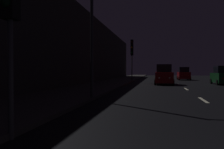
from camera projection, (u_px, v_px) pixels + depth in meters
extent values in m
cube|color=black|center=(177.00, 83.00, 26.21)|extent=(27.66, 84.00, 0.02)
cube|color=#33302D|center=(113.00, 82.00, 27.72)|extent=(4.40, 84.00, 0.15)
cube|color=#2D2B28|center=(84.00, 47.00, 24.73)|extent=(0.80, 63.00, 8.10)
cube|color=beige|center=(203.00, 100.00, 11.39)|extent=(0.16, 2.20, 0.01)
cube|color=beige|center=(186.00, 89.00, 18.20)|extent=(0.16, 2.20, 0.01)
cube|color=beige|center=(179.00, 84.00, 24.40)|extent=(0.16, 2.20, 0.01)
cylinder|color=#38383A|center=(11.00, 80.00, 4.87)|extent=(0.12, 0.12, 2.61)
sphere|color=black|center=(5.00, 2.00, 4.67)|extent=(0.22, 0.22, 0.22)
cylinder|color=#38383A|center=(132.00, 69.00, 27.40)|extent=(0.12, 0.12, 3.35)
cube|color=black|center=(132.00, 48.00, 27.35)|extent=(0.33, 0.36, 1.90)
sphere|color=black|center=(132.00, 42.00, 27.17)|extent=(0.22, 0.22, 0.22)
sphere|color=orange|center=(132.00, 47.00, 27.18)|extent=(0.22, 0.22, 0.22)
sphere|color=black|center=(132.00, 53.00, 27.19)|extent=(0.22, 0.22, 0.22)
cylinder|color=#2D2D30|center=(92.00, 31.00, 11.25)|extent=(0.16, 0.16, 6.95)
cube|color=maroon|center=(164.00, 77.00, 24.15)|extent=(1.80, 4.19, 1.10)
cube|color=black|center=(164.00, 68.00, 24.28)|extent=(1.53, 2.10, 0.84)
cylinder|color=black|center=(173.00, 82.00, 22.54)|extent=(0.22, 0.64, 0.64)
cylinder|color=black|center=(155.00, 82.00, 22.89)|extent=(0.22, 0.64, 0.64)
cylinder|color=black|center=(171.00, 81.00, 25.42)|extent=(0.22, 0.64, 0.64)
cylinder|color=black|center=(156.00, 81.00, 25.77)|extent=(0.22, 0.64, 0.64)
sphere|color=white|center=(170.00, 78.00, 22.04)|extent=(0.18, 0.18, 0.18)
sphere|color=white|center=(159.00, 78.00, 22.23)|extent=(0.18, 0.18, 0.18)
sphere|color=red|center=(168.00, 77.00, 26.06)|extent=(0.18, 0.18, 0.18)
sphere|color=red|center=(159.00, 77.00, 26.26)|extent=(0.18, 0.18, 0.18)
cube|color=#0F3819|center=(222.00, 78.00, 23.99)|extent=(1.66, 3.88, 1.02)
cube|color=black|center=(223.00, 69.00, 23.83)|extent=(1.41, 1.94, 0.78)
cylinder|color=black|center=(211.00, 81.00, 25.48)|extent=(0.20, 0.59, 0.59)
cylinder|color=black|center=(217.00, 82.00, 22.82)|extent=(0.20, 0.59, 0.59)
sphere|color=slate|center=(213.00, 77.00, 25.94)|extent=(0.17, 0.17, 0.17)
sphere|color=slate|center=(222.00, 77.00, 25.76)|extent=(0.17, 0.17, 0.17)
sphere|color=red|center=(223.00, 78.00, 22.21)|extent=(0.17, 0.17, 0.17)
cube|color=maroon|center=(184.00, 75.00, 35.53)|extent=(1.69, 3.95, 1.03)
cube|color=black|center=(184.00, 70.00, 35.38)|extent=(1.44, 1.97, 0.79)
cylinder|color=black|center=(177.00, 78.00, 37.06)|extent=(0.21, 0.60, 0.60)
cylinder|color=black|center=(188.00, 78.00, 36.73)|extent=(0.21, 0.60, 0.60)
cylinder|color=black|center=(179.00, 78.00, 34.35)|extent=(0.21, 0.60, 0.60)
cylinder|color=black|center=(190.00, 78.00, 34.02)|extent=(0.21, 0.60, 0.60)
sphere|color=slate|center=(179.00, 75.00, 37.52)|extent=(0.17, 0.17, 0.17)
sphere|color=slate|center=(185.00, 75.00, 37.34)|extent=(0.17, 0.17, 0.17)
sphere|color=red|center=(182.00, 76.00, 33.73)|extent=(0.17, 0.17, 0.17)
sphere|color=red|center=(188.00, 76.00, 33.55)|extent=(0.17, 0.17, 0.17)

